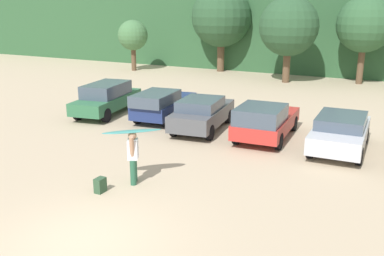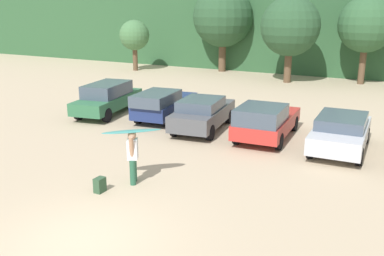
% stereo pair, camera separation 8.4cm
% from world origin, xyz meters
% --- Properties ---
extents(ground_plane, '(120.00, 120.00, 0.00)m').
position_xyz_m(ground_plane, '(0.00, 0.00, 0.00)').
color(ground_plane, tan).
extents(hillside_ridge, '(108.00, 12.00, 8.16)m').
position_xyz_m(hillside_ridge, '(0.00, 33.70, 4.08)').
color(hillside_ridge, '#2D5633').
rests_on(hillside_ridge, ground_plane).
extents(tree_far_left, '(2.55, 2.55, 4.29)m').
position_xyz_m(tree_far_left, '(-15.24, 23.81, 2.97)').
color(tree_far_left, brown).
rests_on(tree_far_left, ground_plane).
extents(tree_center_left, '(4.99, 4.99, 7.04)m').
position_xyz_m(tree_center_left, '(-8.39, 26.88, 4.52)').
color(tree_center_left, brown).
rests_on(tree_center_left, ground_plane).
extents(tree_center_right, '(4.21, 4.21, 6.11)m').
position_xyz_m(tree_center_right, '(-1.87, 23.98, 3.98)').
color(tree_center_right, brown).
rests_on(tree_center_right, ground_plane).
extents(tree_left, '(3.92, 3.92, 6.14)m').
position_xyz_m(tree_left, '(2.98, 25.82, 4.16)').
color(tree_left, brown).
rests_on(tree_left, ground_plane).
extents(parked_car_forest_green, '(2.51, 4.97, 1.60)m').
position_xyz_m(parked_car_forest_green, '(-7.43, 10.30, 0.85)').
color(parked_car_forest_green, '#2D6642').
rests_on(parked_car_forest_green, ground_plane).
extents(parked_car_navy, '(2.20, 4.66, 1.47)m').
position_xyz_m(parked_car_navy, '(-4.28, 10.61, 0.79)').
color(parked_car_navy, navy).
rests_on(parked_car_navy, ground_plane).
extents(parked_car_dark_gray, '(2.34, 4.56, 1.46)m').
position_xyz_m(parked_car_dark_gray, '(-1.75, 9.89, 0.78)').
color(parked_car_dark_gray, '#4C4F54').
rests_on(parked_car_dark_gray, ground_plane).
extents(parked_car_red, '(2.17, 4.50, 1.55)m').
position_xyz_m(parked_car_red, '(1.20, 9.82, 0.80)').
color(parked_car_red, '#B72D28').
rests_on(parked_car_red, ground_plane).
extents(parked_car_silver, '(2.03, 4.38, 1.36)m').
position_xyz_m(parked_car_silver, '(4.21, 9.84, 0.74)').
color(parked_car_silver, silver).
rests_on(parked_car_silver, ground_plane).
extents(person_adult, '(0.48, 0.69, 1.69)m').
position_xyz_m(person_adult, '(-0.96, 3.46, 0.96)').
color(person_adult, '#26593F').
rests_on(person_adult, ground_plane).
extents(surfboard_teal, '(1.70, 1.63, 0.13)m').
position_xyz_m(surfboard_teal, '(-1.02, 3.53, 1.66)').
color(surfboard_teal, teal).
extents(backpack_dropped, '(0.24, 0.34, 0.45)m').
position_xyz_m(backpack_dropped, '(-1.44, 2.41, 0.22)').
color(backpack_dropped, '#2D4C33').
rests_on(backpack_dropped, ground_plane).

